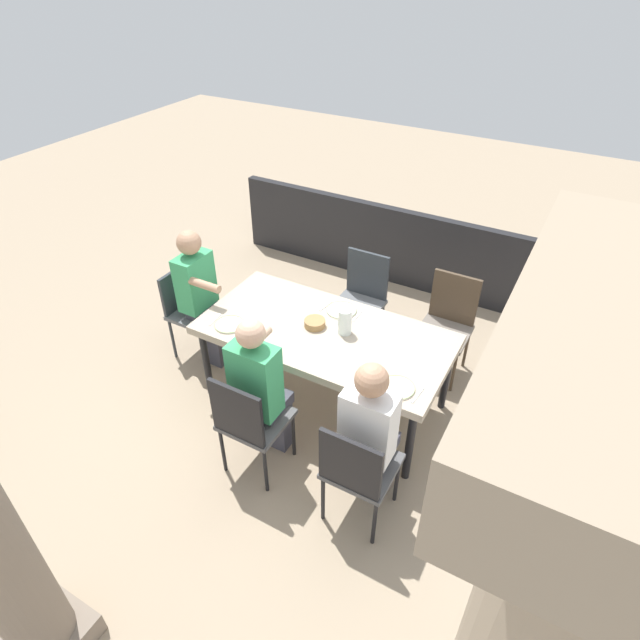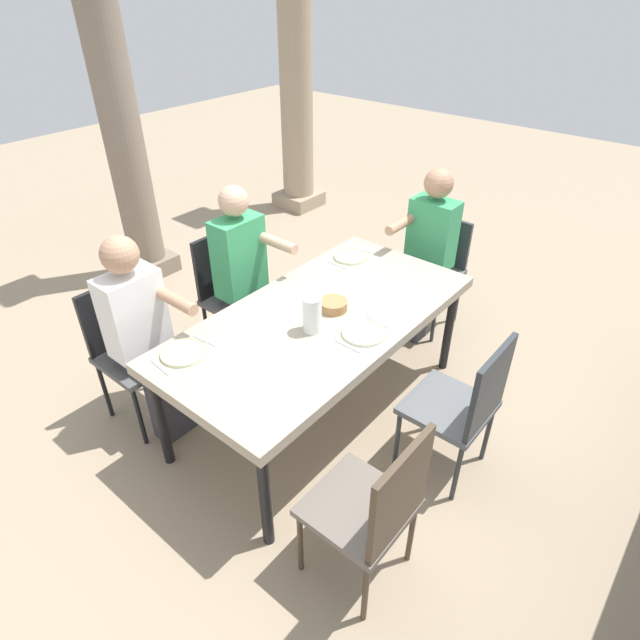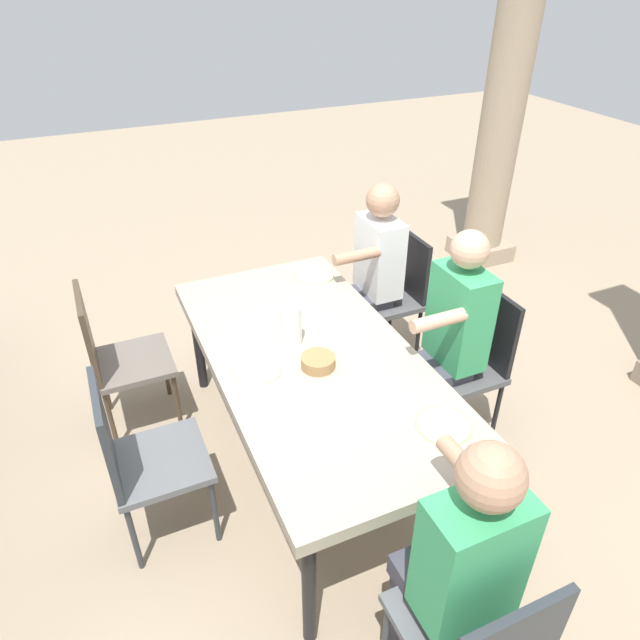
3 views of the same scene
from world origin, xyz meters
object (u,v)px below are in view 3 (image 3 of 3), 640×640
at_px(plate_1, 256,370).
at_px(chair_west_south, 115,354).
at_px(chair_mid_north, 469,356).
at_px(chair_head_east, 478,639).
at_px(dining_table, 313,364).
at_px(diner_woman_green, 370,274).
at_px(plate_0, 314,276).
at_px(water_pitcher, 291,327).
at_px(diner_guest_third, 447,339).
at_px(stone_column_near, 506,91).
at_px(bread_basket, 318,362).
at_px(plate_2, 444,426).
at_px(chair_mid_south, 139,455).
at_px(diner_man_white, 456,563).
at_px(chair_west_north, 394,290).

bearing_deg(plate_1, chair_west_south, -140.83).
bearing_deg(chair_mid_north, chair_head_east, -34.98).
bearing_deg(dining_table, diner_woman_green, 135.59).
height_order(diner_woman_green, plate_0, diner_woman_green).
height_order(dining_table, water_pitcher, water_pitcher).
height_order(diner_guest_third, stone_column_near, stone_column_near).
bearing_deg(bread_basket, plate_2, 28.10).
bearing_deg(plate_0, chair_west_south, -89.47).
bearing_deg(chair_mid_north, diner_guest_third, -89.06).
distance_m(chair_mid_south, diner_man_white, 1.48).
relative_size(chair_west_north, chair_mid_south, 0.98).
xyz_separation_m(chair_mid_south, plate_2, (0.60, 1.23, 0.24)).
height_order(chair_mid_north, bread_basket, chair_mid_north).
relative_size(chair_mid_north, diner_man_white, 0.72).
relative_size(dining_table, diner_guest_third, 1.50).
distance_m(diner_woman_green, plate_1, 1.28).
height_order(diner_guest_third, plate_1, diner_guest_third).
bearing_deg(plate_2, diner_woman_green, 163.96).
bearing_deg(plate_1, stone_column_near, 122.36).
bearing_deg(dining_table, diner_guest_third, 81.75).
relative_size(chair_west_north, bread_basket, 5.39).
height_order(chair_mid_south, diner_man_white, diner_man_white).
bearing_deg(chair_mid_south, plate_0, 124.45).
distance_m(dining_table, diner_guest_third, 0.75).
bearing_deg(chair_mid_north, dining_table, -96.52).
bearing_deg(plate_2, stone_column_near, 138.51).
height_order(diner_woman_green, diner_guest_third, diner_guest_third).
bearing_deg(diner_woman_green, chair_west_north, 90.87).
xyz_separation_m(chair_mid_north, plate_0, (-0.86, -0.59, 0.22)).
bearing_deg(plate_1, diner_guest_third, 84.76).
xyz_separation_m(chair_mid_south, plate_0, (-0.86, 1.25, 0.24)).
bearing_deg(water_pitcher, chair_mid_north, 75.65).
bearing_deg(chair_mid_south, chair_mid_north, 90.00).
bearing_deg(chair_head_east, plate_2, 156.59).
distance_m(chair_west_south, diner_woman_green, 1.65).
relative_size(chair_mid_south, bread_basket, 5.49).
relative_size(chair_west_south, plate_1, 3.70).
relative_size(stone_column_near, water_pitcher, 14.09).
relative_size(chair_head_east, plate_2, 3.59).
relative_size(diner_guest_third, water_pitcher, 6.14).
relative_size(chair_mid_north, plate_2, 3.88).
xyz_separation_m(chair_west_north, stone_column_near, (-1.02, 1.58, 0.98)).
xyz_separation_m(chair_head_east, stone_column_near, (-3.19, 2.50, 0.99)).
bearing_deg(bread_basket, diner_woman_green, 138.61).
xyz_separation_m(dining_table, chair_mid_south, (0.11, -0.92, -0.17)).
relative_size(dining_table, chair_west_south, 2.12).
bearing_deg(dining_table, chair_head_east, 0.00).
bearing_deg(chair_head_east, plate_0, 171.36).
bearing_deg(bread_basket, chair_head_east, 0.72).
bearing_deg(chair_mid_south, diner_woman_green, 117.16).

